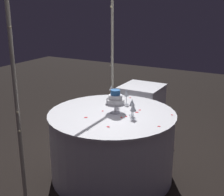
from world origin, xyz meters
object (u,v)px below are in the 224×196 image
(decorative_arch, at_px, (74,58))
(wine_glass_0, at_px, (133,108))
(main_table, at_px, (112,145))
(wine_glass_1, at_px, (111,88))
(wine_glass_2, at_px, (127,94))
(side_table, at_px, (141,112))
(tiered_cake, at_px, (115,100))
(wine_glass_3, at_px, (132,103))

(decorative_arch, distance_m, wine_glass_0, 0.88)
(main_table, relative_size, wine_glass_1, 8.99)
(main_table, xyz_separation_m, wine_glass_2, (0.35, -0.00, 0.50))
(side_table, relative_size, tiered_cake, 3.00)
(wine_glass_0, height_order, wine_glass_2, wine_glass_2)
(wine_glass_0, bearing_deg, main_table, 79.42)
(main_table, bearing_deg, decorative_arch, 89.87)
(wine_glass_2, bearing_deg, wine_glass_3, -145.11)
(decorative_arch, xyz_separation_m, wine_glass_0, (-0.05, -0.76, -0.44))
(tiered_cake, relative_size, wine_glass_3, 1.44)
(main_table, xyz_separation_m, side_table, (1.13, 0.14, 0.01))
(wine_glass_2, distance_m, wine_glass_3, 0.37)
(decorative_arch, bearing_deg, tiered_cake, -88.01)
(main_table, bearing_deg, wine_glass_3, -79.69)
(decorative_arch, bearing_deg, wine_glass_0, -93.95)
(side_table, bearing_deg, main_table, -172.80)
(main_table, xyz_separation_m, wine_glass_1, (0.52, 0.30, 0.49))
(side_table, height_order, wine_glass_1, wine_glass_1)
(decorative_arch, distance_m, wine_glass_2, 0.74)
(decorative_arch, bearing_deg, wine_glass_3, -86.85)
(wine_glass_1, xyz_separation_m, wine_glass_2, (-0.17, -0.30, 0.02))
(wine_glass_3, bearing_deg, wine_glass_2, 34.89)
(decorative_arch, distance_m, wine_glass_3, 0.82)
(main_table, xyz_separation_m, tiered_cake, (0.02, -0.03, 0.53))
(side_table, bearing_deg, wine_glass_3, -161.75)
(tiered_cake, height_order, wine_glass_0, tiered_cake)
(decorative_arch, height_order, main_table, decorative_arch)
(decorative_arch, relative_size, wine_glass_1, 13.14)
(tiered_cake, bearing_deg, decorative_arch, 91.99)
(main_table, height_order, wine_glass_1, wine_glass_1)
(wine_glass_1, xyz_separation_m, wine_glass_3, (-0.48, -0.51, 0.02))
(main_table, distance_m, wine_glass_3, 0.56)
(main_table, relative_size, wine_glass_2, 7.98)
(tiered_cake, xyz_separation_m, wine_glass_2, (0.33, 0.03, -0.02))
(main_table, relative_size, wine_glass_0, 8.62)
(decorative_arch, height_order, side_table, decorative_arch)
(main_table, height_order, wine_glass_2, wine_glass_2)
(tiered_cake, bearing_deg, wine_glass_2, 4.64)
(wine_glass_1, bearing_deg, main_table, -150.15)
(wine_glass_2, relative_size, wine_glass_3, 0.97)
(tiered_cake, height_order, wine_glass_3, tiered_cake)
(wine_glass_3, bearing_deg, side_table, 18.25)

